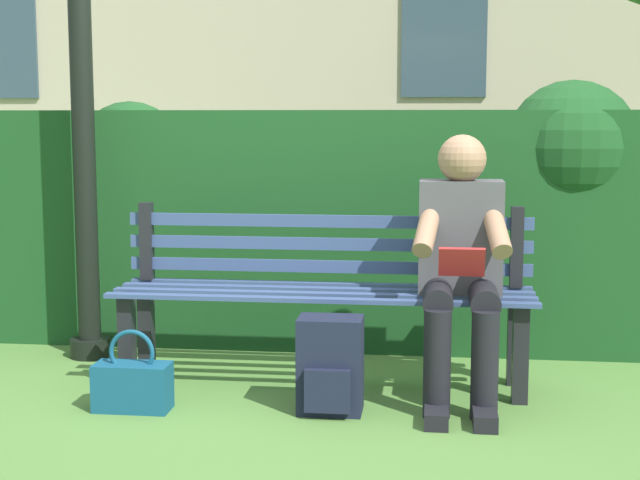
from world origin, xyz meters
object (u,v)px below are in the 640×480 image
person_seated (461,260)px  backpack (330,366)px  park_bench (324,290)px  handbag (133,384)px

person_seated → backpack: size_ratio=2.86×
person_seated → backpack: bearing=26.3°
park_bench → person_seated: size_ratio=1.65×
park_bench → handbag: size_ratio=5.48×
park_bench → backpack: (-0.08, 0.45, -0.25)m
park_bench → backpack: park_bench is taller
person_seated → handbag: size_ratio=3.32×
backpack → handbag: 0.87m
person_seated → park_bench: bearing=-14.9°
handbag → backpack: bearing=-174.8°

